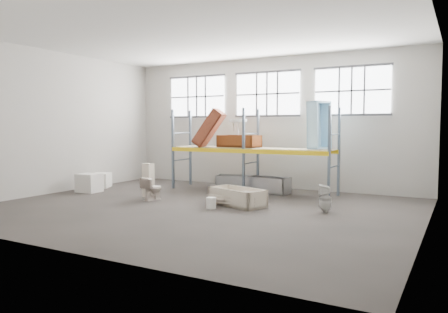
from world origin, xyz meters
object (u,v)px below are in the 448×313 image
Objects in this scene: toilet_white at (325,198)px; steel_tub_left at (235,182)px; toilet_beige at (152,188)px; blue_tub_upright at (319,125)px; cistern_tall at (148,180)px; bathtub_beige at (237,197)px; carton_near at (89,183)px; bucket at (211,203)px; steel_tub_right at (267,185)px; rust_tub_flat at (239,141)px.

steel_tub_left is (-4.30, 2.88, -0.13)m from toilet_white.
blue_tub_upright reaches higher than toilet_beige.
toilet_white is at bearing -167.14° from toilet_beige.
toilet_white is 0.48× the size of blue_tub_upright.
bathtub_beige is at bearing 11.87° from cistern_tall.
toilet_beige is at bearing -101.95° from toilet_white.
steel_tub_left is (1.13, 3.59, -0.12)m from toilet_beige.
steel_tub_left is 5.35m from carton_near.
blue_tub_upright is 4.75m from bucket.
bathtub_beige is 2.37× the size of toilet_beige.
bathtub_beige is 3.92m from blue_tub_upright.
bucket is at bearing -93.90° from steel_tub_right.
cistern_tall is 1.46× the size of toilet_white.
bucket is (1.28, -3.95, -0.09)m from steel_tub_left.
bathtub_beige is 5.90m from carton_near.
toilet_white is 1.00× the size of carton_near.
cistern_tall is at bearing -106.43° from toilet_white.
bathtub_beige is 0.92m from bucket.
steel_tub_right is 4.72× the size of bucket.
cistern_tall reaches higher than steel_tub_right.
bathtub_beige is at bearing -165.41° from toilet_beige.
rust_tub_flat is 0.97× the size of blue_tub_upright.
steel_tub_left is at bearing 108.04° from bucket.
toilet_white reaches higher than steel_tub_right.
toilet_white reaches higher than bucket.
rust_tub_flat is 3.01m from blue_tub_upright.
toilet_white is 3.70m from steel_tub_right.
steel_tub_right reaches higher than steel_tub_left.
rust_tub_flat is (1.98, 2.80, 1.26)m from cistern_tall.
blue_tub_upright is at bearing 2.19° from rust_tub_flat.
blue_tub_upright is (2.95, 0.11, 0.58)m from rust_tub_flat.
carton_near is (-8.49, -0.46, -0.06)m from toilet_white.
blue_tub_upright reaches higher than bucket.
carton_near is at bearing 173.64° from bucket.
steel_tub_left is (1.61, 3.18, -0.31)m from cistern_tall.
steel_tub_right is (2.65, 3.15, -0.09)m from toilet_beige.
cistern_tall reaches higher than carton_near.
steel_tub_left is 1.79× the size of carton_near.
steel_tub_right is 2.00× the size of carton_near.
steel_tub_left is at bearing 175.31° from blue_tub_upright.
toilet_white is 8.50m from carton_near.
cistern_tall reaches higher than bathtub_beige.
carton_near reaches higher than bucket.
toilet_white is at bearing 3.08° from carton_near.
toilet_beige is 5.90m from blue_tub_upright.
toilet_beige is 0.96× the size of toilet_white.
carton_near is at bearing -157.79° from blue_tub_upright.
rust_tub_flat is 5.63m from carton_near.
steel_tub_right is 2.77m from blue_tub_upright.
cistern_tall is 0.73× the size of rust_tub_flat.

